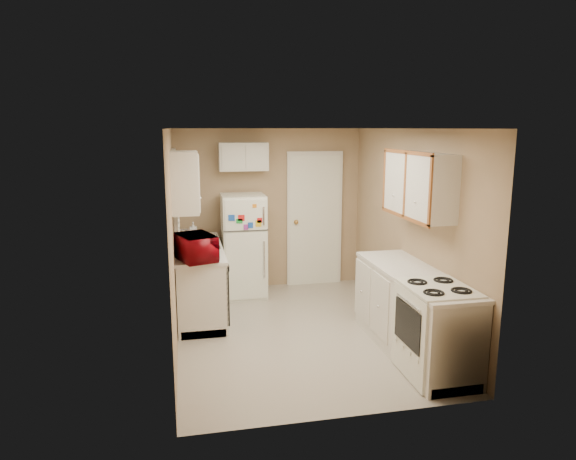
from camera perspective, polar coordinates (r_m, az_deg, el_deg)
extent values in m
plane|color=beige|center=(6.29, 0.95, -11.22)|extent=(3.80, 3.80, 0.00)
plane|color=white|center=(5.81, 1.03, 11.21)|extent=(3.80, 3.80, 0.00)
plane|color=tan|center=(5.79, -12.65, -1.02)|extent=(3.80, 3.80, 0.00)
plane|color=tan|center=(6.38, 13.33, 0.08)|extent=(3.80, 3.80, 0.00)
plane|color=tan|center=(7.77, -2.11, 2.34)|extent=(2.80, 2.80, 0.00)
plane|color=tan|center=(4.16, 6.80, -5.68)|extent=(2.80, 2.80, 0.00)
cube|color=silver|center=(6.85, -9.78, -5.47)|extent=(0.60, 1.80, 0.90)
cube|color=black|center=(6.28, -6.92, -6.56)|extent=(0.03, 0.58, 0.72)
cube|color=gray|center=(6.89, -9.94, -1.85)|extent=(0.54, 0.74, 0.16)
imported|color=maroon|center=(6.01, -10.18, -1.95)|extent=(0.62, 0.47, 0.36)
imported|color=silver|center=(7.29, -10.49, -0.04)|extent=(0.11, 0.11, 0.22)
cube|color=silver|center=(6.76, -12.36, 4.17)|extent=(0.10, 0.98, 1.08)
cube|color=silver|center=(5.92, -11.42, 5.17)|extent=(0.30, 0.45, 0.70)
cube|color=white|center=(7.41, -4.94, -1.76)|extent=(0.61, 0.60, 1.48)
cube|color=silver|center=(7.48, -5.01, 8.13)|extent=(0.70, 0.30, 0.40)
cube|color=white|center=(7.91, 2.96, 1.17)|extent=(0.86, 0.06, 2.08)
cube|color=silver|center=(5.76, 13.64, -8.90)|extent=(0.60, 2.00, 0.90)
cube|color=white|center=(5.29, 16.11, -10.93)|extent=(0.60, 0.74, 0.89)
cube|color=silver|center=(5.79, 14.34, 4.91)|extent=(0.30, 1.20, 0.70)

